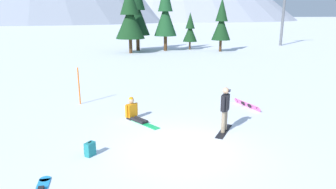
{
  "coord_description": "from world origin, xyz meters",
  "views": [
    {
      "loc": [
        -3.0,
        -8.56,
        4.28
      ],
      "look_at": [
        0.54,
        3.2,
        1.0
      ],
      "focal_mm": 32.21,
      "sensor_mm": 36.0,
      "label": 1
    }
  ],
  "objects_px": {
    "snowboarder_midground": "(134,112)",
    "backpack_teal": "(90,149)",
    "loose_snowboard_near_right": "(247,105)",
    "ski_lift_tower": "(284,5)",
    "pine_tree_broad": "(130,16)",
    "snowboarder_foreground": "(225,109)",
    "trail_marker_pole": "(79,86)",
    "pine_tree_tall": "(165,13)",
    "pine_tree_young": "(137,12)",
    "pine_tree_slender": "(221,23)",
    "pine_tree_leaning": "(190,29)"
  },
  "relations": [
    {
      "from": "snowboarder_midground",
      "to": "backpack_teal",
      "type": "xyz_separation_m",
      "value": [
        -1.93,
        -2.85,
        -0.12
      ]
    },
    {
      "from": "loose_snowboard_near_right",
      "to": "ski_lift_tower",
      "type": "xyz_separation_m",
      "value": [
        20.06,
        24.49,
        5.32
      ]
    },
    {
      "from": "snowboarder_midground",
      "to": "pine_tree_broad",
      "type": "xyz_separation_m",
      "value": [
        3.74,
        22.15,
        3.71
      ]
    },
    {
      "from": "snowboarder_foreground",
      "to": "trail_marker_pole",
      "type": "bearing_deg",
      "value": 134.08
    },
    {
      "from": "snowboarder_midground",
      "to": "pine_tree_tall",
      "type": "relative_size",
      "value": 0.22
    },
    {
      "from": "backpack_teal",
      "to": "trail_marker_pole",
      "type": "height_order",
      "value": "trail_marker_pole"
    },
    {
      "from": "snowboarder_midground",
      "to": "backpack_teal",
      "type": "relative_size",
      "value": 3.7
    },
    {
      "from": "snowboarder_foreground",
      "to": "loose_snowboard_near_right",
      "type": "distance_m",
      "value": 3.54
    },
    {
      "from": "loose_snowboard_near_right",
      "to": "pine_tree_tall",
      "type": "xyz_separation_m",
      "value": [
        2.72,
        23.09,
        4.25
      ]
    },
    {
      "from": "pine_tree_young",
      "to": "pine_tree_slender",
      "type": "bearing_deg",
      "value": -22.84
    },
    {
      "from": "snowboarder_midground",
      "to": "pine_tree_broad",
      "type": "relative_size",
      "value": 0.24
    },
    {
      "from": "pine_tree_broad",
      "to": "pine_tree_tall",
      "type": "bearing_deg",
      "value": 14.49
    },
    {
      "from": "snowboarder_foreground",
      "to": "pine_tree_broad",
      "type": "distance_m",
      "value": 24.61
    },
    {
      "from": "pine_tree_tall",
      "to": "pine_tree_slender",
      "type": "distance_m",
      "value": 6.63
    },
    {
      "from": "loose_snowboard_near_right",
      "to": "backpack_teal",
      "type": "xyz_separation_m",
      "value": [
        -7.37,
        -3.06,
        0.08
      ]
    },
    {
      "from": "loose_snowboard_near_right",
      "to": "pine_tree_broad",
      "type": "height_order",
      "value": "pine_tree_broad"
    },
    {
      "from": "pine_tree_young",
      "to": "snowboarder_midground",
      "type": "bearing_deg",
      "value": -101.63
    },
    {
      "from": "snowboarder_foreground",
      "to": "pine_tree_tall",
      "type": "relative_size",
      "value": 0.21
    },
    {
      "from": "pine_tree_tall",
      "to": "trail_marker_pole",
      "type": "bearing_deg",
      "value": -116.93
    },
    {
      "from": "snowboarder_midground",
      "to": "ski_lift_tower",
      "type": "relative_size",
      "value": 0.19
    },
    {
      "from": "loose_snowboard_near_right",
      "to": "pine_tree_tall",
      "type": "bearing_deg",
      "value": 83.28
    },
    {
      "from": "backpack_teal",
      "to": "trail_marker_pole",
      "type": "relative_size",
      "value": 0.26
    },
    {
      "from": "backpack_teal",
      "to": "loose_snowboard_near_right",
      "type": "bearing_deg",
      "value": 22.51
    },
    {
      "from": "snowboarder_midground",
      "to": "backpack_teal",
      "type": "height_order",
      "value": "snowboarder_midground"
    },
    {
      "from": "pine_tree_tall",
      "to": "pine_tree_young",
      "type": "relative_size",
      "value": 0.97
    },
    {
      "from": "pine_tree_leaning",
      "to": "pine_tree_broad",
      "type": "xyz_separation_m",
      "value": [
        -7.69,
        -1.49,
        1.59
      ]
    },
    {
      "from": "pine_tree_leaning",
      "to": "pine_tree_slender",
      "type": "relative_size",
      "value": 0.74
    },
    {
      "from": "pine_tree_tall",
      "to": "ski_lift_tower",
      "type": "bearing_deg",
      "value": 4.6
    },
    {
      "from": "loose_snowboard_near_right",
      "to": "pine_tree_slender",
      "type": "xyz_separation_m",
      "value": [
        8.72,
        20.47,
        3.2
      ]
    },
    {
      "from": "trail_marker_pole",
      "to": "pine_tree_broad",
      "type": "xyz_separation_m",
      "value": [
        5.86,
        19.11,
        3.13
      ]
    },
    {
      "from": "pine_tree_broad",
      "to": "ski_lift_tower",
      "type": "height_order",
      "value": "ski_lift_tower"
    },
    {
      "from": "trail_marker_pole",
      "to": "backpack_teal",
      "type": "bearing_deg",
      "value": -88.13
    },
    {
      "from": "trail_marker_pole",
      "to": "pine_tree_leaning",
      "type": "height_order",
      "value": "pine_tree_leaning"
    },
    {
      "from": "snowboarder_midground",
      "to": "ski_lift_tower",
      "type": "bearing_deg",
      "value": 44.08
    },
    {
      "from": "pine_tree_leaning",
      "to": "pine_tree_broad",
      "type": "distance_m",
      "value": 8.0
    },
    {
      "from": "snowboarder_midground",
      "to": "pine_tree_young",
      "type": "relative_size",
      "value": 0.21
    },
    {
      "from": "pine_tree_young",
      "to": "trail_marker_pole",
      "type": "bearing_deg",
      "value": -108.46
    },
    {
      "from": "snowboarder_foreground",
      "to": "ski_lift_tower",
      "type": "relative_size",
      "value": 0.18
    },
    {
      "from": "pine_tree_leaning",
      "to": "ski_lift_tower",
      "type": "distance_m",
      "value": 14.42
    },
    {
      "from": "snowboarder_midground",
      "to": "pine_tree_slender",
      "type": "height_order",
      "value": "pine_tree_slender"
    },
    {
      "from": "snowboarder_midground",
      "to": "pine_tree_young",
      "type": "bearing_deg",
      "value": 78.37
    },
    {
      "from": "trail_marker_pole",
      "to": "pine_tree_young",
      "type": "height_order",
      "value": "pine_tree_young"
    },
    {
      "from": "snowboarder_foreground",
      "to": "pine_tree_slender",
      "type": "xyz_separation_m",
      "value": [
        11.16,
        22.92,
        2.43
      ]
    },
    {
      "from": "backpack_teal",
      "to": "pine_tree_tall",
      "type": "height_order",
      "value": "pine_tree_tall"
    },
    {
      "from": "backpack_teal",
      "to": "snowboarder_midground",
      "type": "bearing_deg",
      "value": 55.86
    },
    {
      "from": "snowboarder_midground",
      "to": "pine_tree_slender",
      "type": "relative_size",
      "value": 0.29
    },
    {
      "from": "trail_marker_pole",
      "to": "pine_tree_tall",
      "type": "height_order",
      "value": "pine_tree_tall"
    },
    {
      "from": "backpack_teal",
      "to": "pine_tree_leaning",
      "type": "bearing_deg",
      "value": 63.23
    },
    {
      "from": "pine_tree_slender",
      "to": "ski_lift_tower",
      "type": "xyz_separation_m",
      "value": [
        11.34,
        4.01,
        2.12
      ]
    },
    {
      "from": "pine_tree_tall",
      "to": "backpack_teal",
      "type": "bearing_deg",
      "value": -111.11
    }
  ]
}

